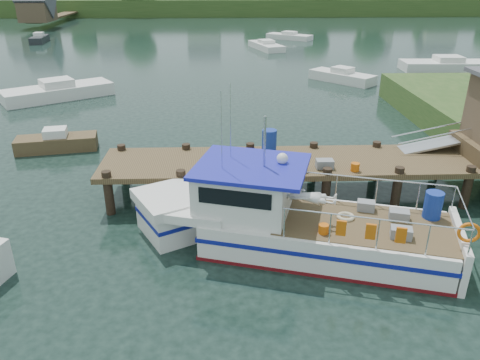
{
  "coord_description": "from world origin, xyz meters",
  "views": [
    {
      "loc": [
        -1.51,
        -15.86,
        7.77
      ],
      "look_at": [
        -1.0,
        -1.5,
        1.3
      ],
      "focal_mm": 35.0,
      "sensor_mm": 36.0,
      "label": 1
    }
  ],
  "objects_px": {
    "moored_far": "(289,36)",
    "moored_b": "(342,76)",
    "lobster_boat": "(285,221)",
    "moored_a": "(58,91)",
    "moored_d": "(266,46)",
    "moored_c": "(448,65)",
    "moored_rowboat": "(57,142)",
    "moored_e": "(39,39)",
    "dock": "(445,136)"
  },
  "relations": [
    {
      "from": "moored_far",
      "to": "moored_b",
      "type": "height_order",
      "value": "moored_b"
    },
    {
      "from": "lobster_boat",
      "to": "moored_a",
      "type": "bearing_deg",
      "value": 140.49
    },
    {
      "from": "moored_b",
      "to": "moored_d",
      "type": "distance_m",
      "value": 16.76
    },
    {
      "from": "moored_far",
      "to": "moored_c",
      "type": "relative_size",
      "value": 0.73
    },
    {
      "from": "moored_rowboat",
      "to": "moored_b",
      "type": "relative_size",
      "value": 0.79
    },
    {
      "from": "lobster_boat",
      "to": "moored_e",
      "type": "height_order",
      "value": "lobster_boat"
    },
    {
      "from": "dock",
      "to": "lobster_boat",
      "type": "relative_size",
      "value": 1.66
    },
    {
      "from": "moored_b",
      "to": "moored_e",
      "type": "bearing_deg",
      "value": 155.77
    },
    {
      "from": "dock",
      "to": "moored_c",
      "type": "relative_size",
      "value": 2.16
    },
    {
      "from": "lobster_boat",
      "to": "moored_b",
      "type": "relative_size",
      "value": 2.07
    },
    {
      "from": "moored_far",
      "to": "moored_d",
      "type": "height_order",
      "value": "moored_d"
    },
    {
      "from": "lobster_boat",
      "to": "moored_b",
      "type": "height_order",
      "value": "lobster_boat"
    },
    {
      "from": "dock",
      "to": "moored_rowboat",
      "type": "bearing_deg",
      "value": 162.02
    },
    {
      "from": "lobster_boat",
      "to": "moored_far",
      "type": "relative_size",
      "value": 1.78
    },
    {
      "from": "moored_far",
      "to": "moored_c",
      "type": "distance_m",
      "value": 22.54
    },
    {
      "from": "moored_far",
      "to": "moored_d",
      "type": "xyz_separation_m",
      "value": [
        -3.52,
        -7.68,
        0.02
      ]
    },
    {
      "from": "moored_far",
      "to": "moored_e",
      "type": "xyz_separation_m",
      "value": [
        -29.54,
        -1.75,
        0.08
      ]
    },
    {
      "from": "dock",
      "to": "moored_e",
      "type": "height_order",
      "value": "dock"
    },
    {
      "from": "moored_a",
      "to": "moored_d",
      "type": "height_order",
      "value": "moored_a"
    },
    {
      "from": "lobster_boat",
      "to": "moored_rowboat",
      "type": "bearing_deg",
      "value": 153.98
    },
    {
      "from": "moored_far",
      "to": "moored_c",
      "type": "height_order",
      "value": "moored_c"
    },
    {
      "from": "lobster_boat",
      "to": "moored_rowboat",
      "type": "height_order",
      "value": "lobster_boat"
    },
    {
      "from": "moored_c",
      "to": "moored_b",
      "type": "bearing_deg",
      "value": -145.46
    },
    {
      "from": "moored_e",
      "to": "moored_c",
      "type": "bearing_deg",
      "value": -40.17
    },
    {
      "from": "dock",
      "to": "moored_a",
      "type": "relative_size",
      "value": 2.37
    },
    {
      "from": "lobster_boat",
      "to": "moored_far",
      "type": "xyz_separation_m",
      "value": [
        6.36,
        46.76,
        -0.53
      ]
    },
    {
      "from": "moored_d",
      "to": "moored_e",
      "type": "height_order",
      "value": "moored_e"
    },
    {
      "from": "moored_far",
      "to": "moored_a",
      "type": "bearing_deg",
      "value": -104.92
    },
    {
      "from": "moored_a",
      "to": "moored_d",
      "type": "distance_m",
      "value": 25.7
    },
    {
      "from": "lobster_boat",
      "to": "moored_e",
      "type": "xyz_separation_m",
      "value": [
        -23.19,
        45.01,
        -0.46
      ]
    },
    {
      "from": "moored_far",
      "to": "moored_b",
      "type": "bearing_deg",
      "value": -68.79
    },
    {
      "from": "moored_a",
      "to": "moored_e",
      "type": "height_order",
      "value": "moored_a"
    },
    {
      "from": "moored_c",
      "to": "moored_d",
      "type": "bearing_deg",
      "value": 151.99
    },
    {
      "from": "moored_d",
      "to": "lobster_boat",
      "type": "bearing_deg",
      "value": -81.94
    },
    {
      "from": "moored_far",
      "to": "moored_rowboat",
      "type": "bearing_deg",
      "value": -93.68
    },
    {
      "from": "dock",
      "to": "moored_e",
      "type": "distance_m",
      "value": 50.82
    },
    {
      "from": "moored_rowboat",
      "to": "moored_c",
      "type": "distance_m",
      "value": 32.39
    },
    {
      "from": "lobster_boat",
      "to": "moored_a",
      "type": "relative_size",
      "value": 1.43
    },
    {
      "from": "moored_rowboat",
      "to": "moored_d",
      "type": "height_order",
      "value": "moored_rowboat"
    },
    {
      "from": "moored_b",
      "to": "moored_e",
      "type": "height_order",
      "value": "moored_e"
    },
    {
      "from": "moored_far",
      "to": "moored_e",
      "type": "relative_size",
      "value": 1.32
    },
    {
      "from": "moored_d",
      "to": "moored_c",
      "type": "bearing_deg",
      "value": -28.07
    },
    {
      "from": "moored_far",
      "to": "dock",
      "type": "bearing_deg",
      "value": -70.99
    },
    {
      "from": "moored_a",
      "to": "moored_c",
      "type": "bearing_deg",
      "value": 1.92
    },
    {
      "from": "moored_rowboat",
      "to": "moored_b",
      "type": "distance_m",
      "value": 22.01
    },
    {
      "from": "dock",
      "to": "moored_rowboat",
      "type": "relative_size",
      "value": 4.38
    },
    {
      "from": "dock",
      "to": "moored_a",
      "type": "xyz_separation_m",
      "value": [
        -18.93,
        15.0,
        -1.77
      ]
    },
    {
      "from": "moored_c",
      "to": "moored_e",
      "type": "bearing_deg",
      "value": 168.17
    },
    {
      "from": "moored_rowboat",
      "to": "moored_c",
      "type": "bearing_deg",
      "value": 53.76
    },
    {
      "from": "lobster_boat",
      "to": "moored_a",
      "type": "height_order",
      "value": "lobster_boat"
    }
  ]
}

